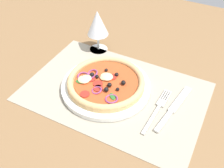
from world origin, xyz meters
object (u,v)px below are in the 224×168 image
pizza (105,82)px  knife (174,107)px  fork (158,108)px  plate (106,86)px  wine_glass (98,24)px

pizza → knife: bearing=4.5°
fork → knife: 4.46cm
plate → pizza: (-0.12, -0.07, 1.81)cm
pizza → knife: size_ratio=1.14×
pizza → knife: pizza is taller
pizza → plate: bearing=30.6°
plate → pizza: bearing=-149.4°
pizza → fork: pizza is taller
plate → fork: size_ratio=1.47×
knife → wine_glass: 37.23cm
pizza → fork: bearing=-2.2°
plate → knife: (20.52, 1.55, -0.46)cm
knife → plate: bearing=103.2°
pizza → wine_glass: 21.92cm
knife → wine_glass: wine_glass is taller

